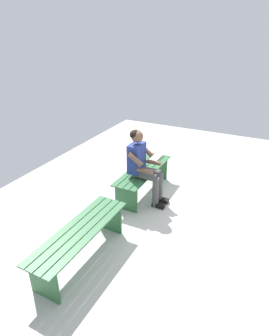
{
  "coord_description": "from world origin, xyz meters",
  "views": [
    {
      "loc": [
        4.16,
        1.88,
        2.73
      ],
      "look_at": [
        0.67,
        0.15,
        0.83
      ],
      "focal_mm": 30.32,
      "sensor_mm": 36.0,
      "label": 1
    }
  ],
  "objects_px": {
    "bench_near": "(143,175)",
    "person_seated": "(143,164)",
    "apple": "(144,162)",
    "bench_far": "(81,237)",
    "book_open": "(155,158)"
  },
  "relations": [
    {
      "from": "bench_near",
      "to": "bench_far",
      "type": "distance_m",
      "value": 1.91
    },
    {
      "from": "person_seated",
      "to": "apple",
      "type": "distance_m",
      "value": 0.52
    },
    {
      "from": "bench_near",
      "to": "person_seated",
      "type": "distance_m",
      "value": 0.45
    },
    {
      "from": "person_seated",
      "to": "book_open",
      "type": "relative_size",
      "value": 3.09
    },
    {
      "from": "bench_near",
      "to": "book_open",
      "type": "bearing_deg",
      "value": 178.82
    },
    {
      "from": "person_seated",
      "to": "book_open",
      "type": "height_order",
      "value": "person_seated"
    },
    {
      "from": "bench_far",
      "to": "book_open",
      "type": "relative_size",
      "value": 3.87
    },
    {
      "from": "apple",
      "to": "person_seated",
      "type": "bearing_deg",
      "value": 22.25
    },
    {
      "from": "bench_near",
      "to": "person_seated",
      "type": "xyz_separation_m",
      "value": [
        0.25,
        0.1,
        0.36
      ]
    },
    {
      "from": "bench_far",
      "to": "bench_near",
      "type": "bearing_deg",
      "value": -180.0
    },
    {
      "from": "bench_far",
      "to": "book_open",
      "type": "xyz_separation_m",
      "value": [
        -2.43,
        0.01,
        0.13
      ]
    },
    {
      "from": "bench_near",
      "to": "person_seated",
      "type": "relative_size",
      "value": 1.21
    },
    {
      "from": "bench_near",
      "to": "bench_far",
      "type": "relative_size",
      "value": 0.97
    },
    {
      "from": "person_seated",
      "to": "apple",
      "type": "relative_size",
      "value": 18.25
    },
    {
      "from": "person_seated",
      "to": "apple",
      "type": "bearing_deg",
      "value": -157.75
    }
  ]
}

